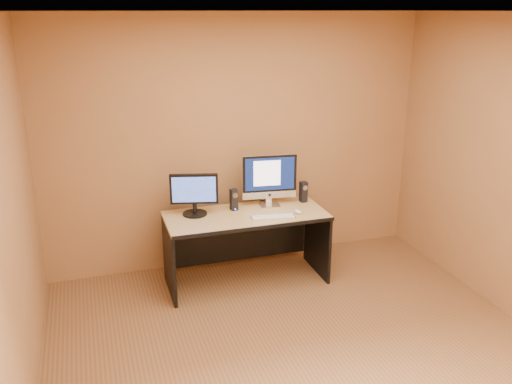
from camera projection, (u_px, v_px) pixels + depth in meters
floor at (309, 363)px, 4.21m from camera, size 4.00×4.00×0.00m
walls at (315, 207)px, 3.80m from camera, size 4.00×4.00×2.60m
ceiling at (322, 11)px, 3.38m from camera, size 4.00×4.00×0.00m
desk at (246, 248)px, 5.37m from camera, size 1.57×0.69×0.72m
imac at (270, 180)px, 5.41m from camera, size 0.58×0.27×0.54m
second_monitor at (194, 195)px, 5.19m from camera, size 0.51×0.34×0.41m
speaker_left at (234, 200)px, 5.35m from camera, size 0.08×0.08×0.21m
speaker_right at (303, 192)px, 5.57m from camera, size 0.07×0.08×0.21m
keyboard at (273, 217)px, 5.17m from camera, size 0.43×0.17×0.02m
mouse at (298, 211)px, 5.28m from camera, size 0.06×0.10×0.04m
cable_a at (264, 201)px, 5.61m from camera, size 0.11×0.19×0.01m
cable_b at (260, 201)px, 5.60m from camera, size 0.08×0.16×0.01m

